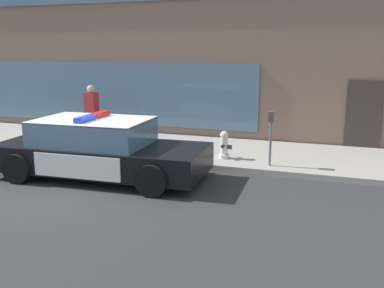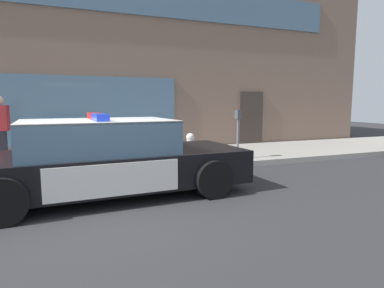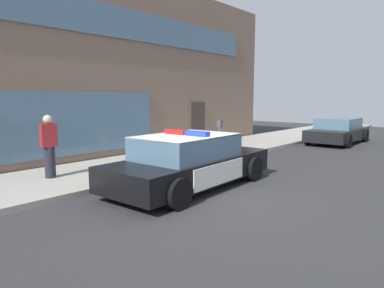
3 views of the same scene
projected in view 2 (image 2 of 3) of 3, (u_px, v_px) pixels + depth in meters
The scene contains 7 objects.
ground at pixel (92, 206), 5.30m from camera, with size 48.00×48.00×0.00m, color #303033.
sidewalk at pixel (81, 164), 8.60m from camera, with size 48.00×3.36×0.15m, color #A39E93.
storefront_building at pixel (33, 58), 13.06m from camera, with size 25.51×8.36×6.97m.
police_cruiser at pixel (107, 158), 5.85m from camera, with size 4.98×2.30×1.49m.
fire_hydrant at pixel (190, 147), 8.73m from camera, with size 0.34×0.39×0.73m.
pedestrian_on_sidewalk at pixel (0, 130), 7.96m from camera, with size 0.44×0.32×1.71m.
parking_meter at pixel (238, 125), 8.79m from camera, with size 0.12×0.18×1.34m.
Camera 2 is at (-0.37, -5.38, 1.67)m, focal length 30.40 mm.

